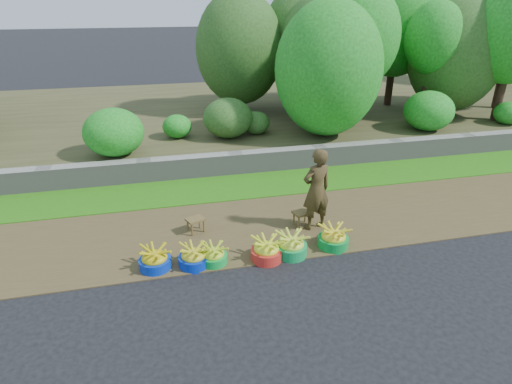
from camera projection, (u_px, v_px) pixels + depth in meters
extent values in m
plane|color=black|center=(281.00, 263.00, 7.25)|extent=(120.00, 120.00, 0.00)
cube|color=brown|center=(263.00, 227.00, 8.35)|extent=(80.00, 2.50, 0.02)
cube|color=#2B7612|center=(242.00, 186.00, 10.12)|extent=(80.00, 1.50, 0.04)
cube|color=gray|center=(235.00, 163.00, 10.76)|extent=(80.00, 0.35, 0.55)
cube|color=#474525|center=(210.00, 116.00, 15.10)|extent=(80.00, 10.00, 0.50)
cylinder|color=#311E15|center=(497.00, 66.00, 18.97)|extent=(0.21, 0.21, 1.47)
ellipsoid|color=#218C22|center=(506.00, 27.00, 18.28)|extent=(3.05, 3.05, 3.81)
cylinder|color=#311E15|center=(501.00, 89.00, 13.26)|extent=(0.25, 0.25, 1.93)
cylinder|color=#311E15|center=(320.00, 97.00, 14.17)|extent=(0.18, 0.18, 1.11)
ellipsoid|color=#2F5C20|center=(323.00, 52.00, 13.57)|extent=(2.91, 2.91, 3.63)
cylinder|color=#311E15|center=(426.00, 88.00, 13.45)|extent=(0.25, 0.25, 1.93)
ellipsoid|color=#218C22|center=(434.00, 38.00, 12.83)|extent=(1.73, 1.73, 2.16)
cylinder|color=#311E15|center=(299.00, 85.00, 15.03)|extent=(0.21, 0.21, 1.48)
ellipsoid|color=#2F5C20|center=(301.00, 39.00, 14.38)|extent=(2.70, 2.70, 3.37)
cylinder|color=#311E15|center=(325.00, 119.00, 11.93)|extent=(0.17, 0.17, 0.98)
ellipsoid|color=#218C22|center=(328.00, 69.00, 11.36)|extent=(2.86, 2.86, 3.57)
cylinder|color=#311E15|center=(501.00, 80.00, 14.74)|extent=(0.25, 0.25, 1.89)
cylinder|color=#311E15|center=(391.00, 78.00, 15.16)|extent=(0.25, 0.25, 1.91)
ellipsoid|color=#218C22|center=(398.00, 23.00, 14.40)|extent=(2.83, 2.83, 3.54)
cylinder|color=#311E15|center=(448.00, 98.00, 14.14)|extent=(0.17, 0.17, 1.07)
ellipsoid|color=#2F5C20|center=(456.00, 53.00, 13.55)|extent=(2.93, 2.93, 3.66)
cylinder|color=#311E15|center=(240.00, 94.00, 14.45)|extent=(0.19, 0.19, 1.19)
ellipsoid|color=#2F5C20|center=(240.00, 49.00, 13.85)|extent=(2.86, 2.86, 3.57)
cylinder|color=#311E15|center=(353.00, 94.00, 12.78)|extent=(0.24, 0.24, 1.85)
ellipsoid|color=#218C22|center=(359.00, 37.00, 12.11)|extent=(2.30, 2.30, 2.88)
ellipsoid|color=#218C22|center=(429.00, 111.00, 12.41)|extent=(1.42, 1.42, 1.14)
ellipsoid|color=#2F5C20|center=(228.00, 118.00, 11.78)|extent=(1.36, 1.36, 1.09)
ellipsoid|color=#218C22|center=(114.00, 132.00, 10.42)|extent=(1.46, 1.46, 1.17)
ellipsoid|color=#2F5C20|center=(256.00, 123.00, 12.16)|extent=(0.80, 0.80, 0.64)
ellipsoid|color=#218C22|center=(509.00, 113.00, 13.09)|extent=(0.85, 0.85, 0.68)
ellipsoid|color=#218C22|center=(177.00, 126.00, 11.84)|extent=(0.80, 0.80, 0.64)
cylinder|color=#082EB3|center=(155.00, 264.00, 7.06)|extent=(0.53, 0.53, 0.19)
ellipsoid|color=gold|center=(154.00, 256.00, 7.00)|extent=(0.46, 0.46, 0.30)
cylinder|color=#072BB7|center=(194.00, 261.00, 7.14)|extent=(0.51, 0.51, 0.18)
ellipsoid|color=gold|center=(193.00, 254.00, 7.08)|extent=(0.45, 0.45, 0.29)
cylinder|color=#0EA03A|center=(213.00, 259.00, 7.20)|extent=(0.47, 0.47, 0.17)
ellipsoid|color=#B2CD22|center=(213.00, 252.00, 7.15)|extent=(0.41, 0.41, 0.27)
cylinder|color=red|center=(266.00, 254.00, 7.31)|extent=(0.54, 0.54, 0.19)
ellipsoid|color=#CCDA24|center=(266.00, 247.00, 7.24)|extent=(0.47, 0.47, 0.31)
cylinder|color=#129549|center=(291.00, 250.00, 7.44)|extent=(0.56, 0.56, 0.20)
ellipsoid|color=#C5D935|center=(291.00, 242.00, 7.37)|extent=(0.49, 0.49, 0.32)
cylinder|color=#0D8C35|center=(333.00, 242.00, 7.67)|extent=(0.55, 0.55, 0.20)
ellipsoid|color=yellow|center=(334.00, 235.00, 7.60)|extent=(0.49, 0.49, 0.32)
cube|color=brown|center=(195.00, 219.00, 8.04)|extent=(0.40, 0.36, 0.04)
cylinder|color=brown|center=(192.00, 230.00, 7.97)|extent=(0.03, 0.03, 0.25)
cylinder|color=brown|center=(204.00, 226.00, 8.10)|extent=(0.03, 0.03, 0.25)
cylinder|color=brown|center=(188.00, 226.00, 8.10)|extent=(0.03, 0.03, 0.25)
cylinder|color=brown|center=(199.00, 222.00, 8.23)|extent=(0.03, 0.03, 0.25)
cube|color=brown|center=(302.00, 213.00, 8.26)|extent=(0.39, 0.33, 0.04)
cylinder|color=brown|center=(299.00, 223.00, 8.20)|extent=(0.04, 0.04, 0.26)
cylinder|color=brown|center=(310.00, 220.00, 8.31)|extent=(0.04, 0.04, 0.26)
cylinder|color=brown|center=(294.00, 219.00, 8.35)|extent=(0.04, 0.04, 0.26)
cylinder|color=brown|center=(305.00, 216.00, 8.45)|extent=(0.04, 0.04, 0.26)
imported|color=black|center=(316.00, 190.00, 7.97)|extent=(0.66, 0.51, 1.61)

